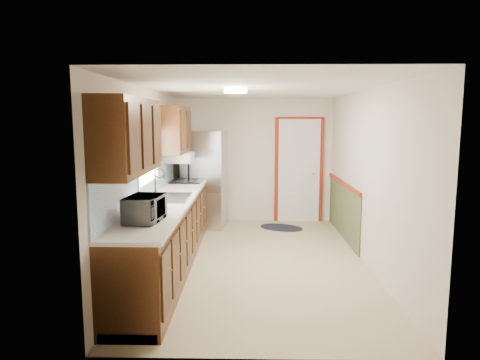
{
  "coord_description": "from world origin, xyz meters",
  "views": [
    {
      "loc": [
        -0.13,
        -5.83,
        1.98
      ],
      "look_at": [
        -0.25,
        0.09,
        1.15
      ],
      "focal_mm": 32.0,
      "sensor_mm": 36.0,
      "label": 1
    }
  ],
  "objects": [
    {
      "name": "ceiling_fixture",
      "position": [
        -0.3,
        -0.2,
        2.36
      ],
      "size": [
        0.3,
        0.3,
        0.06
      ],
      "primitive_type": "cylinder",
      "color": "#FFD88C",
      "rests_on": "room_shell"
    },
    {
      "name": "room_shell",
      "position": [
        0.0,
        0.0,
        1.2
      ],
      "size": [
        3.2,
        5.2,
        2.52
      ],
      "color": "tan",
      "rests_on": "ground"
    },
    {
      "name": "back_wall_trim",
      "position": [
        0.99,
        2.21,
        0.89
      ],
      "size": [
        1.12,
        2.3,
        2.08
      ],
      "color": "maroon",
      "rests_on": "ground"
    },
    {
      "name": "refrigerator",
      "position": [
        -0.95,
        2.05,
        0.89
      ],
      "size": [
        0.82,
        0.79,
        1.79
      ],
      "rotation": [
        0.0,
        0.0,
        -0.11
      ],
      "color": "#B7B7BC",
      "rests_on": "ground"
    },
    {
      "name": "rug",
      "position": [
        0.48,
        1.9,
        0.01
      ],
      "size": [
        0.95,
        0.81,
        0.01
      ],
      "primitive_type": "ellipsoid",
      "rotation": [
        0.0,
        0.0,
        -0.43
      ],
      "color": "black",
      "rests_on": "ground"
    },
    {
      "name": "kitchen_run",
      "position": [
        -1.24,
        -0.29,
        0.81
      ],
      "size": [
        0.63,
        4.0,
        2.2
      ],
      "color": "#391E0D",
      "rests_on": "ground"
    },
    {
      "name": "cooktop",
      "position": [
        -1.19,
        1.4,
        0.95
      ],
      "size": [
        0.53,
        0.63,
        0.02
      ],
      "primitive_type": "cube",
      "color": "black",
      "rests_on": "kitchen_run"
    },
    {
      "name": "microwave",
      "position": [
        -1.2,
        -1.53,
        1.1
      ],
      "size": [
        0.32,
        0.51,
        0.33
      ],
      "primitive_type": "imported",
      "rotation": [
        0.0,
        0.0,
        1.46
      ],
      "color": "white",
      "rests_on": "kitchen_run"
    }
  ]
}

